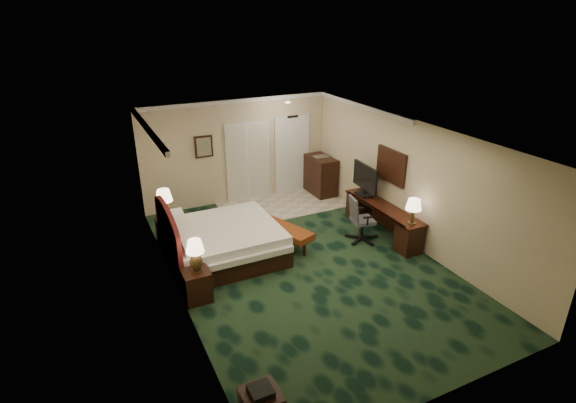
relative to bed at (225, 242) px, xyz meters
name	(u,v)px	position (x,y,z in m)	size (l,w,h in m)	color
floor	(304,265)	(1.32, -1.00, -0.34)	(5.00, 7.50, 0.00)	black
ceiling	(307,134)	(1.32, -1.00, 2.36)	(5.00, 7.50, 0.00)	white
wall_back	(238,151)	(1.32, 2.75, 1.01)	(5.00, 0.00, 2.70)	beige
wall_front	(450,315)	(1.32, -4.75, 1.01)	(5.00, 0.00, 2.70)	beige
wall_left	(174,229)	(-1.18, -1.00, 1.01)	(0.00, 7.50, 2.70)	beige
wall_right	(409,183)	(3.82, -1.00, 1.01)	(0.00, 7.50, 2.70)	beige
crown_molding	(307,137)	(1.32, -1.00, 2.31)	(5.00, 7.50, 0.10)	white
tile_patch	(283,204)	(2.22, 1.90, -0.33)	(3.20, 1.70, 0.01)	#B6AA96
headboard	(169,238)	(-1.12, 0.00, 0.36)	(0.12, 2.00, 1.40)	#471B13
entry_door	(292,155)	(2.87, 2.72, 0.71)	(1.02, 0.06, 2.18)	white
closet_doors	(248,161)	(1.57, 2.71, 0.71)	(1.20, 0.06, 2.10)	#BCB6A7
wall_art	(204,147)	(0.42, 2.71, 1.26)	(0.45, 0.06, 0.55)	#4A6056
wall_mirror	(391,166)	(3.78, -0.40, 1.21)	(0.05, 0.95, 0.75)	white
bed	(225,242)	(0.00, 0.00, 0.00)	(2.15, 1.99, 0.68)	white
nightstand_near	(196,284)	(-0.93, -1.17, -0.05)	(0.46, 0.53, 0.57)	black
nightstand_far	(168,231)	(-0.93, 1.13, -0.06)	(0.46, 0.52, 0.57)	black
lamp_near	(196,256)	(-0.89, -1.19, 0.53)	(0.32, 0.32, 0.60)	black
lamp_far	(165,205)	(-0.93, 1.15, 0.57)	(0.36, 0.36, 0.68)	black
bed_bench	(285,236)	(1.31, -0.12, -0.12)	(0.46, 1.33, 0.45)	#68320F
desk	(382,220)	(3.55, -0.55, 0.00)	(0.51, 2.37, 0.68)	black
tv	(365,180)	(3.52, 0.17, 0.72)	(0.08, 0.97, 0.76)	black
desk_lamp	(413,212)	(3.52, -1.54, 0.62)	(0.32, 0.32, 0.56)	black
desk_chair	(363,219)	(2.97, -0.61, 0.18)	(0.61, 0.57, 1.04)	#45444A
minibar	(320,175)	(3.50, 2.20, 0.18)	(0.55, 0.99, 1.05)	black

